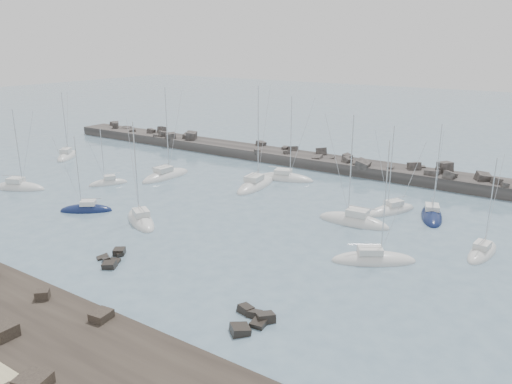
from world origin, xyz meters
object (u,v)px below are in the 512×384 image
Objects in this scene: sailboat_6 at (391,211)px; sailboat_7 at (373,260)px; sailboat_5 at (141,221)px; sailboat_14 at (67,157)px; sailboat_3 at (256,186)px; sailboat_13 at (108,184)px; sailboat_10 at (482,253)px; sailboat_9 at (354,222)px; sailboat_4 at (286,179)px; sailboat_0 at (19,188)px; sailboat_1 at (166,177)px; sailboat_2 at (86,210)px; sailboat_8 at (432,216)px.

sailboat_7 is (3.70, -15.79, -0.00)m from sailboat_6.
sailboat_5 is 1.00× the size of sailboat_14.
sailboat_3 is 1.71× the size of sailboat_13.
sailboat_6 is 1.10× the size of sailboat_10.
sailboat_3 reaches higher than sailboat_9.
sailboat_14 is at bearing -176.37° from sailboat_6.
sailboat_9 reaches higher than sailboat_14.
sailboat_0 is at bearing -138.65° from sailboat_4.
sailboat_7 is (23.16, -21.63, -0.00)m from sailboat_4.
sailboat_4 reaches higher than sailboat_7.
sailboat_3 is 1.14× the size of sailboat_4.
sailboat_1 is 18.28m from sailboat_2.
sailboat_6 is 1.28× the size of sailboat_13.
sailboat_10 is at bearing -48.70° from sailboat_8.
sailboat_0 is at bearing 176.93° from sailboat_2.
sailboat_13 is (-38.47, -5.31, -0.02)m from sailboat_9.
sailboat_10 is (33.71, -7.48, -0.02)m from sailboat_3.
sailboat_7 is (40.04, -11.83, -0.02)m from sailboat_1.
sailboat_6 is at bearing 33.43° from sailboat_2.
sailboat_10 is (31.95, -13.50, -0.01)m from sailboat_4.
sailboat_10 is at bearing -3.92° from sailboat_9.
sailboat_0 is 1.21× the size of sailboat_2.
sailboat_0 reaches higher than sailboat_10.
sailboat_5 is (25.70, 0.24, -0.00)m from sailboat_0.
sailboat_6 reaches higher than sailboat_10.
sailboat_1 is 41.75m from sailboat_7.
sailboat_6 is at bearing 148.46° from sailboat_10.
sailboat_2 is 37.52m from sailboat_7.
sailboat_14 reaches higher than sailboat_8.
sailboat_7 reaches higher than sailboat_5.
sailboat_10 is at bearing -2.87° from sailboat_14.
sailboat_5 reaches higher than sailboat_6.
sailboat_9 is at bearing -4.51° from sailboat_1.
sailboat_4 reaches higher than sailboat_0.
sailboat_7 reaches higher than sailboat_10.
sailboat_2 is 24.93m from sailboat_3.
sailboat_1 is at bearing 125.36° from sailboat_5.
sailboat_14 is at bearing 179.92° from sailboat_1.
sailboat_13 is (-7.54, 10.03, 0.00)m from sailboat_2.
sailboat_7 reaches higher than sailboat_6.
sailboat_4 is at bearing 63.54° from sailboat_2.
sailboat_5 is at bearing -139.43° from sailboat_6.
sailboat_0 is 0.80× the size of sailboat_3.
sailboat_2 is 47.99m from sailboat_10.
sailboat_5 is 36.50m from sailboat_8.
sailboat_1 is at bearing 51.31° from sailboat_0.
sailboat_8 is (26.14, 1.13, -0.02)m from sailboat_3.
sailboat_5 is (11.98, -16.89, -0.00)m from sailboat_1.
sailboat_4 is at bearing 143.83° from sailboat_9.
sailboat_3 is at bearing -177.52° from sailboat_8.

